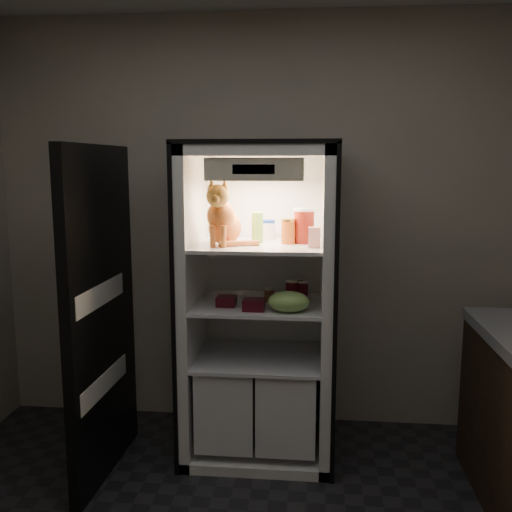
# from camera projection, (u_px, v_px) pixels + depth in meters

# --- Properties ---
(room_shell) EXTENTS (3.60, 3.60, 3.60)m
(room_shell) POSITION_uv_depth(u_px,v_px,m) (222.00, 202.00, 1.96)
(room_shell) COLOR white
(room_shell) RESTS_ON floor
(refrigerator) EXTENTS (0.90, 0.72, 1.88)m
(refrigerator) POSITION_uv_depth(u_px,v_px,m) (260.00, 324.00, 3.45)
(refrigerator) COLOR white
(refrigerator) RESTS_ON floor
(fridge_door) EXTENTS (0.08, 0.87, 1.85)m
(fridge_door) POSITION_uv_depth(u_px,v_px,m) (101.00, 316.00, 3.15)
(fridge_door) COLOR black
(fridge_door) RESTS_ON floor
(tabby_cat) EXTENTS (0.31, 0.36, 0.38)m
(tabby_cat) POSITION_uv_depth(u_px,v_px,m) (223.00, 220.00, 3.23)
(tabby_cat) COLOR #BC4A18
(tabby_cat) RESTS_ON refrigerator
(parmesan_shaker) EXTENTS (0.07, 0.07, 0.18)m
(parmesan_shaker) POSITION_uv_depth(u_px,v_px,m) (257.00, 227.00, 3.34)
(parmesan_shaker) COLOR green
(parmesan_shaker) RESTS_ON refrigerator
(mayo_tub) EXTENTS (0.09, 0.09, 0.12)m
(mayo_tub) POSITION_uv_depth(u_px,v_px,m) (268.00, 230.00, 3.48)
(mayo_tub) COLOR white
(mayo_tub) RESTS_ON refrigerator
(salsa_jar) EXTENTS (0.08, 0.08, 0.15)m
(salsa_jar) POSITION_uv_depth(u_px,v_px,m) (288.00, 231.00, 3.29)
(salsa_jar) COLOR maroon
(salsa_jar) RESTS_ON refrigerator
(pepper_jar) EXTENTS (0.12, 0.12, 0.20)m
(pepper_jar) POSITION_uv_depth(u_px,v_px,m) (304.00, 226.00, 3.32)
(pepper_jar) COLOR maroon
(pepper_jar) RESTS_ON refrigerator
(cream_carton) EXTENTS (0.07, 0.07, 0.11)m
(cream_carton) POSITION_uv_depth(u_px,v_px,m) (314.00, 237.00, 3.15)
(cream_carton) COLOR white
(cream_carton) RESTS_ON refrigerator
(soda_can_a) EXTENTS (0.06, 0.06, 0.12)m
(soda_can_a) POSITION_uv_depth(u_px,v_px,m) (298.00, 288.00, 3.47)
(soda_can_a) COLOR black
(soda_can_a) RESTS_ON refrigerator
(soda_can_b) EXTENTS (0.07, 0.07, 0.13)m
(soda_can_b) POSITION_uv_depth(u_px,v_px,m) (302.00, 293.00, 3.33)
(soda_can_b) COLOR black
(soda_can_b) RESTS_ON refrigerator
(soda_can_c) EXTENTS (0.07, 0.07, 0.13)m
(soda_can_c) POSITION_uv_depth(u_px,v_px,m) (292.00, 292.00, 3.32)
(soda_can_c) COLOR black
(soda_can_c) RESTS_ON refrigerator
(condiment_jar) EXTENTS (0.06, 0.06, 0.08)m
(condiment_jar) POSITION_uv_depth(u_px,v_px,m) (269.00, 295.00, 3.37)
(condiment_jar) COLOR #5A3319
(condiment_jar) RESTS_ON refrigerator
(grape_bag) EXTENTS (0.23, 0.17, 0.12)m
(grape_bag) POSITION_uv_depth(u_px,v_px,m) (289.00, 302.00, 3.14)
(grape_bag) COLOR #83B253
(grape_bag) RESTS_ON refrigerator
(berry_box_left) EXTENTS (0.11, 0.11, 0.05)m
(berry_box_left) POSITION_uv_depth(u_px,v_px,m) (226.00, 301.00, 3.28)
(berry_box_left) COLOR #490C15
(berry_box_left) RESTS_ON refrigerator
(berry_box_right) EXTENTS (0.12, 0.12, 0.06)m
(berry_box_right) POSITION_uv_depth(u_px,v_px,m) (254.00, 305.00, 3.19)
(berry_box_right) COLOR #490C15
(berry_box_right) RESTS_ON refrigerator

